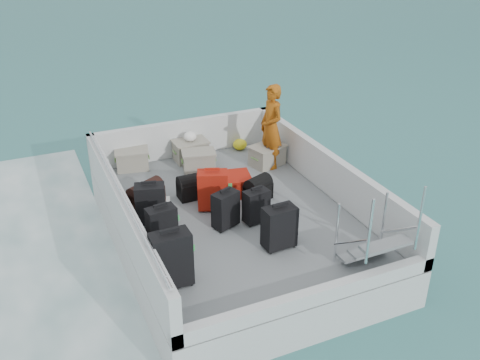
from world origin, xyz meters
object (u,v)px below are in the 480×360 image
object	(u,v)px
suitcase_0	(171,260)
crate_0	(132,160)
suitcase_1	(162,227)
suitcase_5	(213,191)
crate_1	(199,162)
suitcase_7	(256,207)
passenger	(271,127)
suitcase_4	(226,210)
suitcase_8	(226,185)
crate_3	(267,156)
suitcase_2	(151,204)
crate_2	(191,151)
suitcase_6	(279,228)

from	to	relation	value
suitcase_0	crate_0	size ratio (longest dim) A/B	1.35
suitcase_1	crate_0	size ratio (longest dim) A/B	1.08
suitcase_5	crate_1	size ratio (longest dim) A/B	1.15
suitcase_7	passenger	distance (m)	2.09
suitcase_4	suitcase_8	bearing A→B (deg)	44.68
suitcase_0	suitcase_1	distance (m)	0.93
suitcase_8	suitcase_0	bearing A→B (deg)	153.85
crate_3	suitcase_2	bearing A→B (deg)	-155.60
suitcase_7	suitcase_0	bearing A→B (deg)	-158.42
suitcase_8	crate_0	distance (m)	2.00
suitcase_7	crate_0	world-z (taller)	suitcase_7
suitcase_1	crate_3	world-z (taller)	suitcase_1
suitcase_0	suitcase_4	size ratio (longest dim) A/B	1.32
suitcase_8	crate_2	world-z (taller)	crate_2
suitcase_0	suitcase_4	distance (m)	1.54
crate_0	passenger	distance (m)	2.62
suitcase_2	suitcase_6	world-z (taller)	suitcase_2
suitcase_0	suitcase_6	bearing A→B (deg)	7.02
suitcase_2	suitcase_1	bearing A→B (deg)	-75.59
suitcase_0	suitcase_7	size ratio (longest dim) A/B	1.42
suitcase_4	suitcase_5	xyz separation A→B (m)	(0.02, 0.59, 0.04)
crate_0	crate_2	world-z (taller)	crate_2
suitcase_1	crate_2	world-z (taller)	suitcase_1
crate_0	suitcase_6	bearing A→B (deg)	-69.42
suitcase_1	suitcase_2	size ratio (longest dim) A/B	0.95
suitcase_1	suitcase_8	distance (m)	1.79
suitcase_2	crate_3	world-z (taller)	suitcase_2
suitcase_2	suitcase_8	xyz separation A→B (m)	(1.40, 0.41, -0.16)
suitcase_8	crate_0	xyz separation A→B (m)	(-1.20, 1.60, 0.01)
suitcase_2	crate_1	world-z (taller)	suitcase_2
crate_1	suitcase_4	bearing A→B (deg)	-98.67
suitcase_6	crate_3	bearing A→B (deg)	64.28
suitcase_2	suitcase_8	bearing A→B (deg)	32.76
suitcase_1	suitcase_5	world-z (taller)	suitcase_5
suitcase_6	crate_3	size ratio (longest dim) A/B	1.06
suitcase_1	suitcase_7	xyz separation A→B (m)	(1.49, 0.04, -0.04)
suitcase_0	crate_1	xyz separation A→B (m)	(1.46, 3.04, -0.21)
crate_1	suitcase_6	bearing A→B (deg)	-86.55
crate_2	suitcase_2	bearing A→B (deg)	-123.99
suitcase_8	suitcase_5	bearing A→B (deg)	146.86
suitcase_0	suitcase_4	bearing A→B (deg)	40.96
suitcase_0	suitcase_1	bearing A→B (deg)	80.51
suitcase_4	crate_0	bearing A→B (deg)	84.77
suitcase_4	crate_3	size ratio (longest dim) A/B	0.97
suitcase_6	crate_0	world-z (taller)	suitcase_6
suitcase_1	suitcase_4	size ratio (longest dim) A/B	1.05
suitcase_7	suitcase_6	bearing A→B (deg)	-98.72
crate_0	passenger	world-z (taller)	passenger
suitcase_8	crate_3	xyz separation A→B (m)	(1.13, 0.74, 0.02)
crate_0	crate_3	distance (m)	2.49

